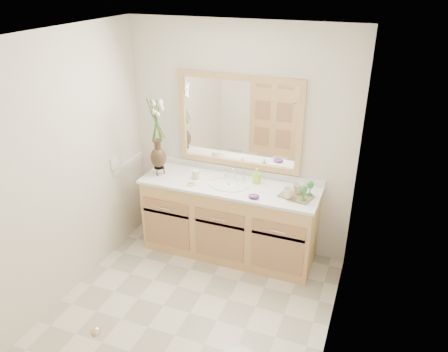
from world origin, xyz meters
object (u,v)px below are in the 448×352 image
at_px(tumbler, 196,174).
at_px(soap_bottle, 257,176).
at_px(tray, 296,196).
at_px(flower_vase, 156,125).

bearing_deg(tumbler, soap_bottle, 12.59).
distance_m(tumbler, tray, 1.06).
bearing_deg(flower_vase, soap_bottle, 9.73).
relative_size(flower_vase, soap_bottle, 5.66).
bearing_deg(tray, flower_vase, -165.10).
xyz_separation_m(flower_vase, tumbler, (0.41, 0.04, -0.50)).
bearing_deg(tumbler, tray, -1.24).
relative_size(tumbler, tray, 0.32).
bearing_deg(flower_vase, tray, 0.59).
distance_m(tumbler, soap_bottle, 0.64).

